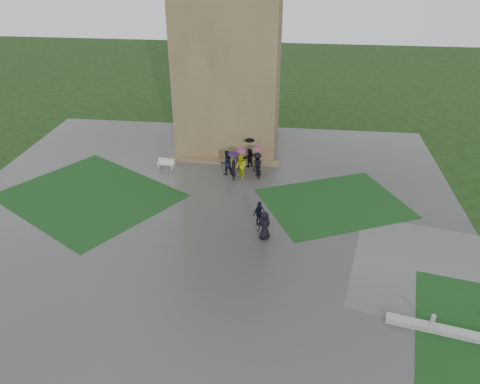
# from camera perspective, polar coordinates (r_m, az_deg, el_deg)

# --- Properties ---
(ground) EXTENTS (120.00, 120.00, 0.00)m
(ground) POSITION_cam_1_polar(r_m,az_deg,el_deg) (28.62, -5.29, -5.37)
(ground) COLOR black
(plaza) EXTENTS (34.00, 34.00, 0.02)m
(plaza) POSITION_cam_1_polar(r_m,az_deg,el_deg) (30.25, -4.53, -3.26)
(plaza) COLOR #373735
(plaza) RESTS_ON ground
(lawn_inset_left) EXTENTS (14.10, 13.46, 0.01)m
(lawn_inset_left) POSITION_cam_1_polar(r_m,az_deg,el_deg) (34.41, -17.91, -0.44)
(lawn_inset_left) COLOR #123414
(lawn_inset_left) RESTS_ON plaza
(lawn_inset_right) EXTENTS (11.12, 10.15, 0.01)m
(lawn_inset_right) POSITION_cam_1_polar(r_m,az_deg,el_deg) (32.47, 11.40, -1.35)
(lawn_inset_right) COLOR #123414
(lawn_inset_right) RESTS_ON plaza
(tower) EXTENTS (8.00, 8.00, 18.00)m
(tower) POSITION_cam_1_polar(r_m,az_deg,el_deg) (39.14, -1.27, 18.40)
(tower) COLOR brown
(tower) RESTS_ON ground
(tower_plinth) EXTENTS (9.00, 0.80, 0.22)m
(tower_plinth) POSITION_cam_1_polar(r_m,az_deg,el_deg) (37.65, -2.06, 3.77)
(tower_plinth) COLOR brown
(tower_plinth) RESTS_ON plaza
(bench) EXTENTS (1.42, 0.65, 0.79)m
(bench) POSITION_cam_1_polar(r_m,az_deg,el_deg) (37.00, -9.02, 3.46)
(bench) COLOR beige
(bench) RESTS_ON plaza
(visitor_cluster) EXTENTS (3.39, 3.51, 2.41)m
(visitor_cluster) POSITION_cam_1_polar(r_m,az_deg,el_deg) (35.47, 0.56, 3.89)
(visitor_cluster) COLOR black
(visitor_cluster) RESTS_ON plaza
(pedestrian_mid) EXTENTS (1.01, 1.07, 1.61)m
(pedestrian_mid) POSITION_cam_1_polar(r_m,az_deg,el_deg) (29.20, 2.33, -2.58)
(pedestrian_mid) COLOR black
(pedestrian_mid) RESTS_ON plaza
(pedestrian_near) EXTENTS (1.06, 1.05, 1.82)m
(pedestrian_near) POSITION_cam_1_polar(r_m,az_deg,el_deg) (27.82, 3.01, -4.08)
(pedestrian_near) COLOR black
(pedestrian_near) RESTS_ON plaza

